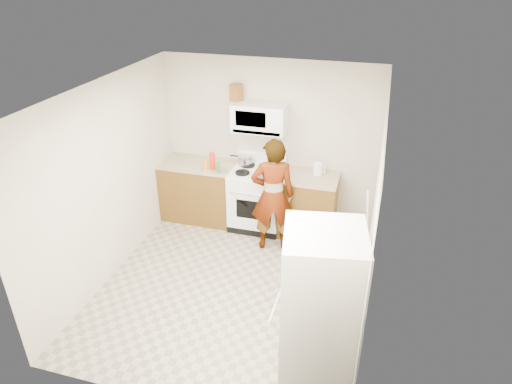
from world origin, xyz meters
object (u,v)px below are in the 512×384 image
(gas_range, at_px, (257,197))
(person, at_px, (273,196))
(microwave, at_px, (260,118))
(kettle, at_px, (318,169))
(fridge, at_px, (320,311))
(saucepan, at_px, (245,160))

(gas_range, relative_size, person, 0.68)
(microwave, xyz_separation_m, kettle, (0.87, -0.01, -0.68))
(fridge, bearing_deg, microwave, 106.22)
(fridge, bearing_deg, saucepan, 109.67)
(gas_range, height_order, person, person)
(gas_range, distance_m, person, 0.70)
(fridge, distance_m, kettle, 2.77)
(microwave, bearing_deg, saucepan, 171.67)
(kettle, bearing_deg, saucepan, -167.77)
(microwave, height_order, kettle, microwave)
(microwave, bearing_deg, person, -60.04)
(gas_range, relative_size, saucepan, 5.10)
(microwave, height_order, person, microwave)
(kettle, relative_size, saucepan, 0.76)
(gas_range, bearing_deg, fridge, -63.09)
(fridge, bearing_deg, kettle, 89.78)
(person, relative_size, kettle, 9.88)
(microwave, height_order, saucepan, microwave)
(person, distance_m, fridge, 2.32)
(fridge, xyz_separation_m, saucepan, (-1.55, 2.77, 0.16))
(microwave, xyz_separation_m, person, (0.36, -0.63, -0.87))
(kettle, distance_m, saucepan, 1.10)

